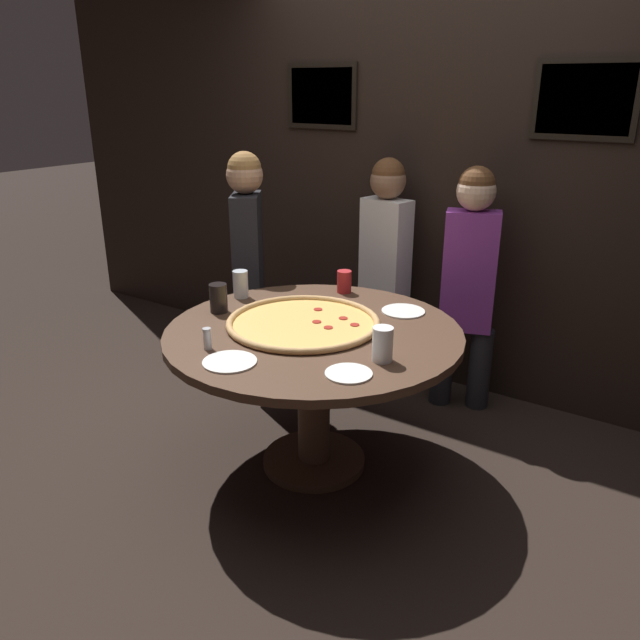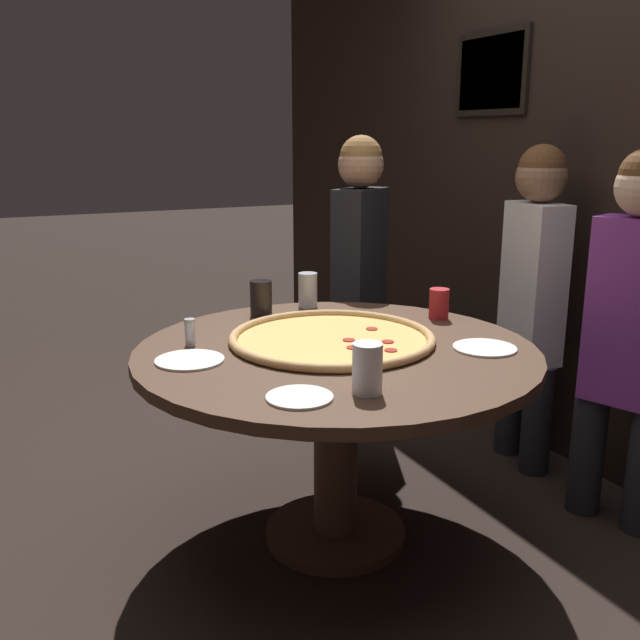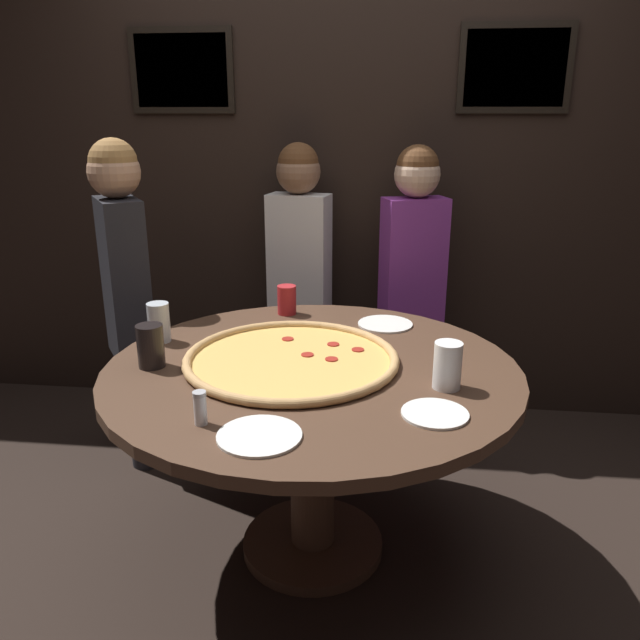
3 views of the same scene
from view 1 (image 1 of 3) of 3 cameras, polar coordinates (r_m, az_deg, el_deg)
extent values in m
plane|color=black|center=(3.29, -0.55, -12.95)|extent=(24.00, 24.00, 0.00)
cube|color=black|center=(3.91, 10.54, 12.75)|extent=(6.40, 0.06, 2.60)
cube|color=black|center=(4.23, 0.16, 19.79)|extent=(0.52, 0.02, 0.40)
cube|color=slate|center=(4.22, 0.11, 19.79)|extent=(0.46, 0.01, 0.34)
cube|color=black|center=(3.59, 23.08, 18.05)|extent=(0.52, 0.02, 0.40)
cube|color=#B2A893|center=(3.58, 23.06, 18.05)|extent=(0.46, 0.01, 0.34)
cylinder|color=#4C3323|center=(2.95, -0.60, -1.23)|extent=(1.41, 1.41, 0.04)
cylinder|color=#4C3323|center=(3.11, -0.57, -7.57)|extent=(0.16, 0.16, 0.70)
cylinder|color=#4C3323|center=(3.27, -0.55, -12.65)|extent=(0.52, 0.52, 0.04)
cylinder|color=#EAB75B|center=(2.99, -1.55, -0.35)|extent=(0.70, 0.70, 0.01)
torus|color=tan|center=(2.99, -1.55, -0.17)|extent=(0.74, 0.74, 0.03)
cylinder|color=#A8281E|center=(2.99, -0.30, -0.16)|extent=(0.04, 0.04, 0.00)
cylinder|color=#A8281E|center=(2.92, 0.76, -0.69)|extent=(0.04, 0.04, 0.00)
cylinder|color=#A8281E|center=(3.04, 2.14, 0.17)|extent=(0.04, 0.04, 0.00)
cylinder|color=#A8281E|center=(2.96, 3.19, -0.44)|extent=(0.04, 0.04, 0.00)
cylinder|color=#A8281E|center=(3.16, -0.18, 0.98)|extent=(0.04, 0.04, 0.00)
cylinder|color=white|center=(2.60, 5.74, -2.22)|extent=(0.09, 0.09, 0.15)
cylinder|color=#B22328|center=(3.45, 2.23, 3.53)|extent=(0.08, 0.08, 0.12)
cylinder|color=silver|center=(3.39, -7.27, 3.27)|extent=(0.08, 0.08, 0.15)
cylinder|color=black|center=(3.18, -9.27, 1.99)|extent=(0.09, 0.09, 0.15)
cylinder|color=white|center=(3.19, 7.62, 0.81)|extent=(0.22, 0.22, 0.01)
cylinder|color=white|center=(2.50, 2.64, -4.91)|extent=(0.19, 0.19, 0.01)
cylinder|color=white|center=(2.62, -8.26, -3.80)|extent=(0.23, 0.23, 0.01)
cylinder|color=silver|center=(2.75, -10.26, -1.81)|extent=(0.04, 0.04, 0.08)
cylinder|color=#B7B7BC|center=(2.74, -10.32, -0.87)|extent=(0.04, 0.04, 0.01)
cylinder|color=#232328|center=(3.82, 14.39, -4.32)|extent=(0.17, 0.17, 0.49)
cylinder|color=#232328|center=(3.82, 11.09, -4.03)|extent=(0.17, 0.17, 0.49)
cube|color=purple|center=(3.62, 13.47, 4.31)|extent=(0.33, 0.25, 0.69)
sphere|color=beige|center=(3.52, 14.09, 11.35)|extent=(0.21, 0.21, 0.21)
sphere|color=brown|center=(3.51, 14.15, 11.94)|extent=(0.20, 0.20, 0.20)
cylinder|color=#232328|center=(4.00, 6.91, -2.59)|extent=(0.15, 0.15, 0.49)
cylinder|color=#232328|center=(4.13, 4.48, -1.74)|extent=(0.15, 0.15, 0.49)
cube|color=white|center=(3.87, 5.98, 5.91)|extent=(0.32, 0.21, 0.69)
sphere|color=#8C664C|center=(3.78, 6.24, 12.52)|extent=(0.21, 0.21, 0.21)
sphere|color=brown|center=(3.78, 6.27, 13.08)|extent=(0.20, 0.20, 0.20)
cylinder|color=#232328|center=(3.97, -6.45, -2.67)|extent=(0.19, 0.19, 0.50)
cylinder|color=#232328|center=(4.18, -6.10, -1.43)|extent=(0.19, 0.19, 0.50)
cube|color=#232328|center=(3.88, -6.62, 6.23)|extent=(0.30, 0.34, 0.71)
sphere|color=tan|center=(3.79, -6.91, 13.01)|extent=(0.22, 0.22, 0.22)
sphere|color=#9E703D|center=(3.79, -6.93, 13.58)|extent=(0.20, 0.20, 0.20)
camera|label=2|loc=(1.32, 56.49, -5.02)|focal=40.00mm
camera|label=3|loc=(1.37, -41.83, 4.04)|focal=35.00mm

